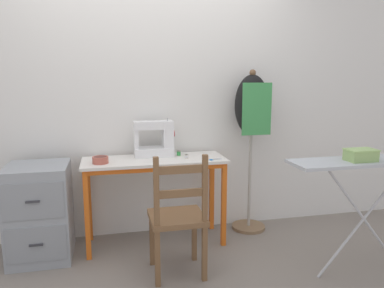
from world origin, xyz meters
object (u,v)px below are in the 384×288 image
(thread_spool_mid_table, at_px, (186,156))
(storage_box, at_px, (361,155))
(fabric_bowl, at_px, (100,160))
(wooden_chair, at_px, (178,218))
(scissors, at_px, (214,160))
(dress_form, at_px, (252,114))
(thread_spool_near_machine, at_px, (179,153))
(sewing_machine, at_px, (156,140))
(ironing_board, at_px, (368,167))
(filing_cabinet, at_px, (40,212))

(thread_spool_mid_table, bearing_deg, storage_box, -38.45)
(fabric_bowl, distance_m, thread_spool_mid_table, 0.72)
(storage_box, bearing_deg, wooden_chair, 166.14)
(scissors, relative_size, dress_form, 0.08)
(thread_spool_near_machine, bearing_deg, sewing_machine, 169.19)
(ironing_board, bearing_deg, storage_box, -162.60)
(dress_form, distance_m, ironing_board, 1.14)
(sewing_machine, xyz_separation_m, wooden_chair, (0.06, -0.70, -0.47))
(thread_spool_near_machine, height_order, storage_box, storage_box)
(ironing_board, xyz_separation_m, storage_box, (-0.09, -0.03, 0.10))
(thread_spool_mid_table, distance_m, dress_form, 0.75)
(fabric_bowl, relative_size, filing_cabinet, 0.17)
(thread_spool_near_machine, relative_size, thread_spool_mid_table, 1.30)
(sewing_machine, bearing_deg, wooden_chair, -85.33)
(wooden_chair, xyz_separation_m, filing_cabinet, (-1.03, 0.52, -0.06))
(thread_spool_mid_table, xyz_separation_m, storage_box, (1.07, -0.85, 0.14))
(fabric_bowl, relative_size, dress_form, 0.08)
(scissors, distance_m, thread_spool_near_machine, 0.35)
(thread_spool_near_machine, xyz_separation_m, thread_spool_mid_table, (0.04, -0.12, -0.01))
(thread_spool_near_machine, height_order, thread_spool_mid_table, thread_spool_near_machine)
(thread_spool_mid_table, xyz_separation_m, filing_cabinet, (-1.21, -0.02, -0.40))
(fabric_bowl, xyz_separation_m, thread_spool_mid_table, (0.72, 0.03, -0.01))
(scissors, xyz_separation_m, thread_spool_near_machine, (-0.26, 0.23, 0.02))
(fabric_bowl, height_order, filing_cabinet, fabric_bowl)
(fabric_bowl, bearing_deg, dress_form, 7.45)
(scissors, bearing_deg, filing_cabinet, 176.33)
(scissors, xyz_separation_m, ironing_board, (0.95, -0.71, 0.05))
(dress_form, bearing_deg, thread_spool_near_machine, -177.52)
(wooden_chair, xyz_separation_m, storage_box, (1.26, -0.31, 0.48))
(thread_spool_mid_table, distance_m, wooden_chair, 0.66)
(sewing_machine, height_order, fabric_bowl, sewing_machine)
(sewing_machine, relative_size, dress_form, 0.23)
(dress_form, height_order, ironing_board, dress_form)
(storage_box, bearing_deg, fabric_bowl, 155.39)
(fabric_bowl, xyz_separation_m, scissors, (0.93, -0.08, -0.03))
(ironing_board, bearing_deg, dress_form, 117.75)
(dress_form, bearing_deg, storage_box, -67.24)
(sewing_machine, height_order, thread_spool_near_machine, sewing_machine)
(filing_cabinet, bearing_deg, sewing_machine, 10.33)
(dress_form, height_order, storage_box, dress_form)
(thread_spool_mid_table, distance_m, ironing_board, 1.43)
(scissors, distance_m, ironing_board, 1.19)
(sewing_machine, xyz_separation_m, thread_spool_mid_table, (0.24, -0.16, -0.13))
(fabric_bowl, xyz_separation_m, wooden_chair, (0.54, -0.51, -0.35))
(ironing_board, bearing_deg, scissors, 143.24)
(sewing_machine, bearing_deg, fabric_bowl, -158.81)
(wooden_chair, bearing_deg, thread_spool_mid_table, 71.33)
(storage_box, bearing_deg, scissors, 139.32)
(filing_cabinet, bearing_deg, dress_form, 5.22)
(scissors, relative_size, wooden_chair, 0.13)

